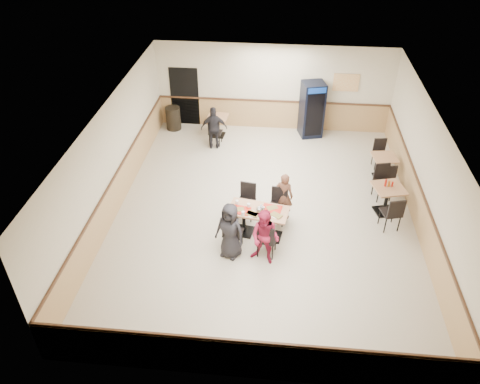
# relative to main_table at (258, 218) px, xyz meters

# --- Properties ---
(ground) EXTENTS (10.00, 10.00, 0.00)m
(ground) POSITION_rel_main_table_xyz_m (0.11, 0.91, -0.53)
(ground) COLOR beige
(ground) RESTS_ON ground
(room_shell) EXTENTS (10.00, 10.00, 10.00)m
(room_shell) POSITION_rel_main_table_xyz_m (1.88, 3.46, 0.05)
(room_shell) COLOR silver
(room_shell) RESTS_ON ground
(main_table) EXTENTS (1.58, 0.97, 0.79)m
(main_table) POSITION_rel_main_table_xyz_m (0.00, 0.00, 0.00)
(main_table) COLOR black
(main_table) RESTS_ON ground
(main_chairs) EXTENTS (1.57, 1.92, 1.00)m
(main_chairs) POSITION_rel_main_table_xyz_m (-0.05, 0.01, -0.03)
(main_chairs) COLOR black
(main_chairs) RESTS_ON ground
(diner_woman_left) EXTENTS (0.85, 0.72, 1.49)m
(diner_woman_left) POSITION_rel_main_table_xyz_m (-0.61, -0.81, 0.22)
(diner_woman_left) COLOR black
(diner_woman_left) RESTS_ON ground
(diner_woman_right) EXTENTS (0.86, 0.77, 1.46)m
(diner_woman_right) POSITION_rel_main_table_xyz_m (0.22, -0.94, 0.20)
(diner_woman_right) COLOR maroon
(diner_woman_right) RESTS_ON ground
(diner_man_opposite) EXTENTS (0.56, 0.43, 1.36)m
(diner_man_opposite) POSITION_rel_main_table_xyz_m (0.61, 0.81, 0.15)
(diner_man_opposite) COLOR brown
(diner_man_opposite) RESTS_ON ground
(lone_diner) EXTENTS (0.89, 0.45, 1.45)m
(lone_diner) POSITION_rel_main_table_xyz_m (-1.73, 4.28, 0.20)
(lone_diner) COLOR black
(lone_diner) RESTS_ON ground
(tabletop_clutter) EXTENTS (1.31, 0.63, 0.12)m
(tabletop_clutter) POSITION_rel_main_table_xyz_m (-0.06, -0.05, 0.29)
(tabletop_clutter) COLOR red
(tabletop_clutter) RESTS_ON main_table
(side_table_near) EXTENTS (0.94, 0.94, 0.82)m
(side_table_near) POSITION_rel_main_table_xyz_m (3.37, 1.27, 0.02)
(side_table_near) COLOR black
(side_table_near) RESTS_ON ground
(side_table_near_chair_south) EXTENTS (0.59, 0.59, 1.04)m
(side_table_near_chair_south) POSITION_rel_main_table_xyz_m (3.37, 0.62, -0.01)
(side_table_near_chair_south) COLOR black
(side_table_near_chair_south) RESTS_ON ground
(side_table_near_chair_north) EXTENTS (0.59, 0.59, 1.04)m
(side_table_near_chair_north) POSITION_rel_main_table_xyz_m (3.37, 1.93, -0.01)
(side_table_near_chair_north) COLOR black
(side_table_near_chair_north) RESTS_ON ground
(side_table_far) EXTENTS (0.78, 0.78, 0.74)m
(side_table_far) POSITION_rel_main_table_xyz_m (3.53, 2.99, -0.04)
(side_table_far) COLOR black
(side_table_far) RESTS_ON ground
(side_table_far_chair_south) EXTENTS (0.49, 0.49, 0.93)m
(side_table_far_chair_south) POSITION_rel_main_table_xyz_m (3.53, 2.40, -0.06)
(side_table_far_chair_south) COLOR black
(side_table_far_chair_south) RESTS_ON ground
(side_table_far_chair_north) EXTENTS (0.49, 0.49, 0.93)m
(side_table_far_chair_north) POSITION_rel_main_table_xyz_m (3.53, 3.58, -0.06)
(side_table_far_chair_north) COLOR black
(side_table_far_chair_north) RESTS_ON ground
(condiment_caddy) EXTENTS (0.23, 0.06, 0.20)m
(condiment_caddy) POSITION_rel_main_table_xyz_m (3.34, 1.32, 0.38)
(condiment_caddy) COLOR #AD170C
(condiment_caddy) RESTS_ON side_table_near
(back_table) EXTENTS (0.75, 0.75, 0.73)m
(back_table) POSITION_rel_main_table_xyz_m (-1.73, 5.11, -0.04)
(back_table) COLOR black
(back_table) RESTS_ON ground
(back_table_chair_lone) EXTENTS (0.47, 0.47, 0.93)m
(back_table_chair_lone) POSITION_rel_main_table_xyz_m (-1.73, 4.52, -0.06)
(back_table_chair_lone) COLOR black
(back_table_chair_lone) RESTS_ON ground
(pepsi_cooler) EXTENTS (0.88, 0.87, 1.90)m
(pepsi_cooler) POSITION_rel_main_table_xyz_m (1.44, 5.50, 0.43)
(pepsi_cooler) COLOR black
(pepsi_cooler) RESTS_ON ground
(trash_bin) EXTENTS (0.52, 0.52, 0.81)m
(trash_bin) POSITION_rel_main_table_xyz_m (-3.36, 5.46, -0.12)
(trash_bin) COLOR black
(trash_bin) RESTS_ON ground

